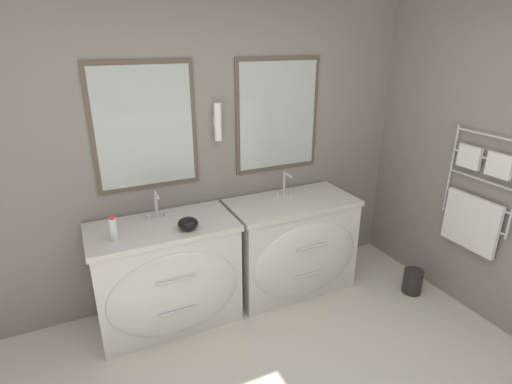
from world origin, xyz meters
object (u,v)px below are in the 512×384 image
vanity_left (167,276)px  vanity_right (293,246)px  waste_bin (413,281)px  toiletry_bottle (113,229)px  amenity_bowl (188,223)px

vanity_left → vanity_right: 1.15m
vanity_left → waste_bin: size_ratio=4.96×
toiletry_bottle → waste_bin: (2.46, -0.49, -0.84)m
amenity_bowl → waste_bin: amenity_bowl is taller
vanity_right → waste_bin: bearing=-29.5°
amenity_bowl → waste_bin: (1.94, -0.43, -0.79)m
vanity_left → waste_bin: (2.11, -0.55, -0.32)m
vanity_left → toiletry_bottle: bearing=-170.6°
vanity_left → waste_bin: 2.20m
waste_bin → amenity_bowl: bearing=167.5°
vanity_left → toiletry_bottle: toiletry_bottle is taller
amenity_bowl → waste_bin: 2.14m
vanity_left → toiletry_bottle: size_ratio=5.94×
amenity_bowl → waste_bin: size_ratio=0.67×
vanity_right → vanity_left: bearing=180.0°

